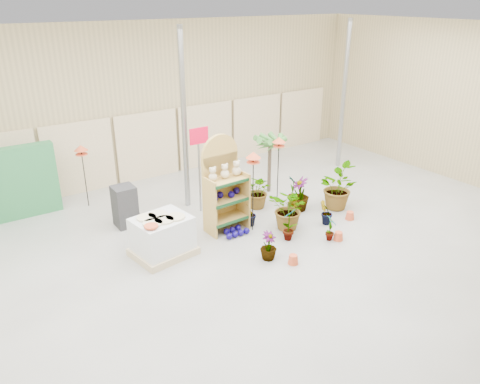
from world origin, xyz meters
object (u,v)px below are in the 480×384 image
object	(u,v)px
display_shelf	(223,187)
bird_table_front	(253,158)
pallet_stack	(162,236)
potted_plant_2	(290,209)

from	to	relation	value
display_shelf	bird_table_front	size ratio (longest dim) A/B	1.18
pallet_stack	potted_plant_2	size ratio (longest dim) A/B	1.29
potted_plant_2	pallet_stack	bearing A→B (deg)	168.77
pallet_stack	potted_plant_2	xyz separation A→B (m)	(2.98, -0.59, 0.09)
bird_table_front	potted_plant_2	world-z (taller)	bird_table_front
potted_plant_2	display_shelf	bearing A→B (deg)	142.83
pallet_stack	bird_table_front	size ratio (longest dim) A/B	0.70
display_shelf	bird_table_front	world-z (taller)	display_shelf
display_shelf	bird_table_front	xyz separation A→B (m)	(0.50, -0.50, 0.75)
pallet_stack	bird_table_front	distance (m)	2.62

